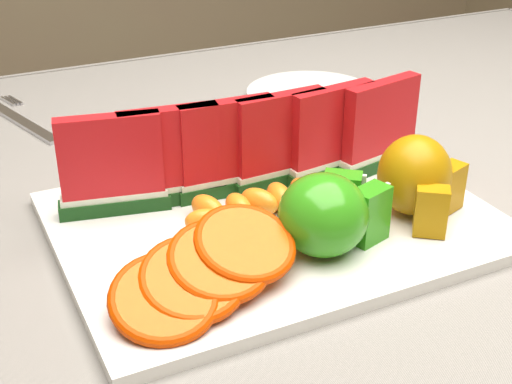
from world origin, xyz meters
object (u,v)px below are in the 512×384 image
at_px(apple_cluster, 329,214).
at_px(pear_cluster, 418,178).
at_px(fork, 22,120).
at_px(platter, 274,222).
at_px(side_plate, 311,94).

xyz_separation_m(apple_cluster, pear_cluster, (0.10, 0.01, 0.01)).
bearing_deg(fork, apple_cluster, -67.29).
relative_size(apple_cluster, fork, 0.58).
height_order(platter, pear_cluster, pear_cluster).
distance_m(platter, apple_cluster, 0.08).
relative_size(platter, apple_cluster, 3.60).
bearing_deg(side_plate, pear_cluster, -104.23).
relative_size(pear_cluster, side_plate, 0.43).
relative_size(platter, pear_cluster, 4.03).
bearing_deg(fork, platter, -66.01).
xyz_separation_m(apple_cluster, fork, (-0.19, 0.45, -0.04)).
bearing_deg(side_plate, fork, 167.60).
xyz_separation_m(pear_cluster, side_plate, (0.09, 0.35, -0.05)).
relative_size(apple_cluster, side_plate, 0.48).
bearing_deg(side_plate, platter, -125.32).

